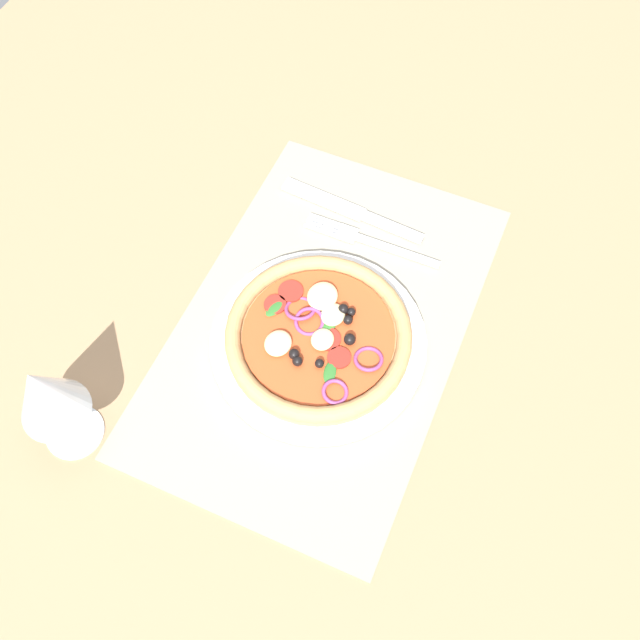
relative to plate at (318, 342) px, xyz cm
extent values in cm
cube|color=#9E7A56|center=(2.82, 0.66, -2.20)|extent=(190.00, 140.00, 2.40)
cube|color=gray|center=(2.82, 0.66, -0.80)|extent=(50.30, 31.95, 0.40)
cylinder|color=white|center=(0.00, 0.00, 0.00)|extent=(25.12, 25.12, 1.19)
cylinder|color=tan|center=(0.00, 0.00, 1.10)|extent=(21.39, 21.39, 1.00)
torus|color=tan|center=(0.00, 0.00, 1.96)|extent=(21.48, 21.48, 1.80)
cylinder|color=#C64C23|center=(0.00, 0.00, 1.75)|extent=(17.54, 17.54, 0.30)
ellipsoid|color=beige|center=(-3.08, 3.62, 2.40)|extent=(3.39, 3.05, 1.02)
ellipsoid|color=beige|center=(-0.61, -0.76, 2.33)|extent=(2.87, 2.58, 0.86)
ellipsoid|color=beige|center=(2.63, -0.59, 2.36)|extent=(3.07, 2.76, 0.92)
ellipsoid|color=beige|center=(4.58, 1.49, 2.49)|extent=(3.94, 3.54, 1.18)
sphere|color=black|center=(0.50, -3.63, 2.58)|extent=(1.37, 1.37, 1.37)
sphere|color=black|center=(3.90, -1.44, 2.52)|extent=(1.25, 1.25, 1.25)
sphere|color=black|center=(-4.30, 0.41, 2.48)|extent=(1.18, 1.18, 1.18)
sphere|color=black|center=(3.97, -2.42, 2.40)|extent=(1.01, 1.01, 1.01)
sphere|color=black|center=(-3.67, 1.36, 2.52)|extent=(1.26, 1.26, 1.26)
sphere|color=black|center=(3.18, -2.47, 2.45)|extent=(1.11, 1.11, 1.11)
sphere|color=black|center=(-3.55, -1.67, 2.42)|extent=(1.05, 1.05, 1.05)
torus|color=#8E3D75|center=(-5.91, -4.54, 2.15)|extent=(3.00, 3.00, 1.01)
torus|color=#8E3D75|center=(2.16, 3.25, 2.15)|extent=(3.83, 3.74, 1.62)
torus|color=#8E3D75|center=(-0.76, -6.42, 2.15)|extent=(3.42, 3.39, 1.08)
torus|color=#8E3D75|center=(1.02, 1.59, 2.15)|extent=(3.60, 3.56, 1.27)
cylinder|color=#A3281E|center=(1.56, 6.21, 2.05)|extent=(2.62, 2.62, 0.30)
cylinder|color=#A3281E|center=(3.94, 5.28, 2.05)|extent=(2.99, 2.99, 0.30)
cylinder|color=#A3281E|center=(-1.84, -3.33, 2.05)|extent=(2.70, 2.70, 0.30)
cylinder|color=#A3281E|center=(-0.17, -1.30, 2.05)|extent=(2.89, 2.89, 0.30)
ellipsoid|color=#2D6B28|center=(1.60, -0.71, 2.10)|extent=(3.09, 2.19, 0.30)
ellipsoid|color=#2D6B28|center=(1.08, 5.97, 2.10)|extent=(3.11, 2.27, 0.30)
ellipsoid|color=#2D6B28|center=(-3.99, -3.11, 2.10)|extent=(3.05, 2.00, 0.30)
cube|color=silver|center=(16.09, -3.86, -0.38)|extent=(0.96, 11.16, 0.44)
cube|color=silver|center=(16.05, 2.98, -0.38)|extent=(2.21, 2.53, 0.44)
cube|color=silver|center=(16.94, 6.40, -0.38)|extent=(0.34, 4.32, 0.44)
cube|color=silver|center=(16.34, 6.40, -0.38)|extent=(0.34, 4.32, 0.44)
cube|color=silver|center=(15.74, 6.40, -0.38)|extent=(0.34, 4.32, 0.44)
cube|color=silver|center=(15.14, 6.39, -0.38)|extent=(0.34, 4.32, 0.44)
cube|color=silver|center=(19.24, -2.00, -0.29)|extent=(1.93, 8.47, 0.62)
cube|color=silver|center=(20.00, 7.97, -0.38)|extent=(2.87, 11.72, 0.44)
cylinder|color=silver|center=(-20.49, 20.32, -0.80)|extent=(6.40, 6.40, 0.40)
cylinder|color=silver|center=(-20.49, 20.32, 2.40)|extent=(0.80, 0.80, 6.00)
cone|color=silver|center=(-20.49, 20.32, 9.65)|extent=(7.20, 7.20, 8.50)
cone|color=#D1336B|center=(-20.49, 20.32, 8.43)|extent=(4.72, 4.72, 5.25)
camera|label=1|loc=(-35.48, -15.59, 73.66)|focal=40.17mm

